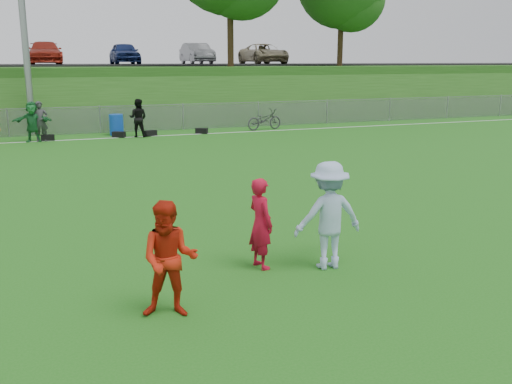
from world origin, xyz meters
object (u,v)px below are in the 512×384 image
player_red_center (170,259)px  player_blue (329,215)px  bicycle (264,120)px  recycling_bin (116,125)px  player_red_left (261,223)px  frisbee (336,205)px

player_red_center → player_blue: player_blue is taller
player_red_center → bicycle: (8.94, 19.17, -0.29)m
player_red_center → recycling_bin: player_red_center is taller
player_red_left → frisbee: player_red_left is taller
player_red_center → recycling_bin: bearing=103.9°
frisbee → recycling_bin: bearing=94.6°
frisbee → bicycle: 18.59m
player_blue → bicycle: (6.10, 18.27, -0.39)m
player_red_center → frisbee: (3.28, 1.47, 0.09)m
frisbee → bicycle: bearing=72.3°
player_blue → frisbee: player_blue is taller
player_red_center → player_blue: size_ratio=0.89×
player_red_center → player_red_left: bearing=54.9°
player_red_center → bicycle: size_ratio=0.83×
player_blue → recycling_bin: (-1.01, 18.78, -0.42)m
player_red_left → player_blue: (1.04, -0.39, 0.13)m
player_red_left → recycling_bin: (0.03, 18.38, -0.28)m
player_red_left → frisbee: (1.48, 0.17, 0.13)m
player_blue → frisbee: size_ratio=6.43×
player_blue → player_red_left: bearing=-17.0°
player_red_center → frisbee: 3.59m
player_blue → bicycle: size_ratio=0.93×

